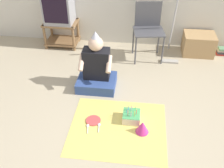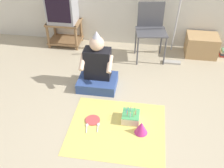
# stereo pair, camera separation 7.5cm
# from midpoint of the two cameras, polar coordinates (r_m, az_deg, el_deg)

# --- Properties ---
(ground_plane) EXTENTS (16.00, 16.00, 0.00)m
(ground_plane) POSITION_cam_midpoint_polar(r_m,az_deg,el_deg) (2.96, 2.92, -12.15)
(ground_plane) COLOR tan
(tv_stand) EXTENTS (0.55, 0.41, 0.43)m
(tv_stand) POSITION_cam_midpoint_polar(r_m,az_deg,el_deg) (4.66, -9.80, 11.30)
(tv_stand) COLOR olive
(tv_stand) RESTS_ON ground_plane
(tv) EXTENTS (0.45, 0.39, 0.51)m
(tv) POSITION_cam_midpoint_polar(r_m,az_deg,el_deg) (4.50, -10.38, 16.24)
(tv) COLOR #99999E
(tv) RESTS_ON tv_stand
(folding_chair) EXTENTS (0.51, 0.45, 0.87)m
(folding_chair) POSITION_cam_midpoint_polar(r_m,az_deg,el_deg) (4.15, 8.97, 12.24)
(folding_chair) COLOR #4C4C51
(folding_chair) RESTS_ON ground_plane
(cardboard_box_stack) EXTENTS (0.50, 0.38, 0.34)m
(cardboard_box_stack) POSITION_cam_midpoint_polar(r_m,az_deg,el_deg) (4.56, 19.34, 7.96)
(cardboard_box_stack) COLOR tan
(cardboard_box_stack) RESTS_ON ground_plane
(dust_mop) EXTENTS (0.28, 0.45, 1.32)m
(dust_mop) POSITION_cam_midpoint_polar(r_m,az_deg,el_deg) (4.19, 14.02, 9.87)
(dust_mop) COLOR #B2ADA3
(dust_mop) RESTS_ON ground_plane
(person_seated) EXTENTS (0.52, 0.43, 0.82)m
(person_seated) POSITION_cam_midpoint_polar(r_m,az_deg,el_deg) (3.53, -2.58, 3.13)
(person_seated) COLOR #334C8C
(person_seated) RESTS_ON ground_plane
(party_cloth) EXTENTS (1.10, 0.96, 0.01)m
(party_cloth) POSITION_cam_midpoint_polar(r_m,az_deg,el_deg) (3.07, 1.77, -9.59)
(party_cloth) COLOR #EAD666
(party_cloth) RESTS_ON ground_plane
(birthday_cake) EXTENTS (0.20, 0.20, 0.18)m
(birthday_cake) POSITION_cam_midpoint_polar(r_m,az_deg,el_deg) (3.13, 4.79, -7.15)
(birthday_cake) COLOR #F4E0C6
(birthday_cake) RESTS_ON party_cloth
(party_hat_blue) EXTENTS (0.15, 0.15, 0.15)m
(party_hat_blue) POSITION_cam_midpoint_polar(r_m,az_deg,el_deg) (2.99, 7.11, -9.40)
(party_hat_blue) COLOR #CC338C
(party_hat_blue) RESTS_ON party_cloth
(paper_plate) EXTENTS (0.18, 0.18, 0.01)m
(paper_plate) POSITION_cam_midpoint_polar(r_m,az_deg,el_deg) (3.16, -3.55, -7.85)
(paper_plate) COLOR #D84C4C
(paper_plate) RESTS_ON party_cloth
(plastic_spoon_near) EXTENTS (0.04, 0.15, 0.01)m
(plastic_spoon_near) POSITION_cam_midpoint_polar(r_m,az_deg,el_deg) (3.09, -2.34, -8.96)
(plastic_spoon_near) COLOR white
(plastic_spoon_near) RESTS_ON party_cloth
(plastic_spoon_far) EXTENTS (0.04, 0.14, 0.01)m
(plastic_spoon_far) POSITION_cam_midpoint_polar(r_m,az_deg,el_deg) (3.09, -4.78, -9.09)
(plastic_spoon_far) COLOR white
(plastic_spoon_far) RESTS_ON party_cloth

